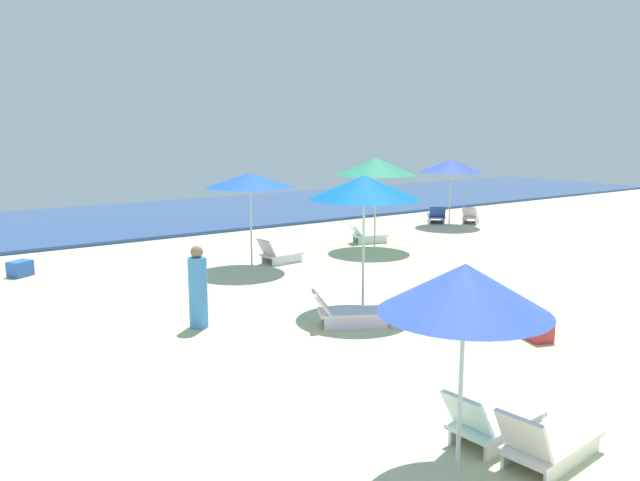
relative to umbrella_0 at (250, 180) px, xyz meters
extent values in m
cube|color=#274887|center=(0.73, 10.62, -2.29)|extent=(60.00, 10.03, 0.12)
cylinder|color=silver|center=(0.00, 0.00, -1.27)|extent=(0.05, 0.05, 2.17)
cone|color=blue|center=(0.00, 0.00, 0.00)|extent=(2.34, 2.34, 0.38)
cube|color=silver|center=(1.02, -0.16, -2.25)|extent=(1.00, 0.11, 0.21)
cube|color=silver|center=(0.99, 0.34, -2.25)|extent=(1.00, 0.11, 0.21)
cube|color=silver|center=(1.00, 0.09, -2.11)|extent=(1.15, 0.67, 0.06)
cube|color=silver|center=(0.50, 0.05, -1.88)|extent=(0.34, 0.58, 0.49)
cylinder|color=silver|center=(-3.26, -10.37, -1.45)|extent=(0.05, 0.05, 1.81)
cone|color=#3150B5|center=(-3.26, -10.37, -0.27)|extent=(1.83, 1.83, 0.53)
cube|color=silver|center=(-2.28, -10.36, -2.25)|extent=(1.13, 0.12, 0.21)
cube|color=silver|center=(-2.31, -9.85, -2.25)|extent=(1.13, 0.12, 0.21)
cube|color=white|center=(-2.29, -10.11, -2.11)|extent=(1.30, 0.68, 0.06)
cube|color=white|center=(-2.87, -10.15, -1.86)|extent=(0.38, 0.59, 0.52)
cube|color=silver|center=(-2.16, -11.06, -2.26)|extent=(1.18, 0.16, 0.19)
cube|color=silver|center=(-2.21, -10.55, -2.26)|extent=(1.18, 0.16, 0.19)
cube|color=white|center=(-2.18, -10.80, -2.13)|extent=(1.37, 0.74, 0.06)
cube|color=white|center=(-2.79, -10.86, -1.87)|extent=(0.38, 0.60, 0.55)
cylinder|color=silver|center=(9.88, 2.17, -1.33)|extent=(0.05, 0.05, 2.04)
cone|color=blue|center=(9.88, 2.17, -0.07)|extent=(2.40, 2.40, 0.47)
cube|color=silver|center=(11.27, 1.99, -2.25)|extent=(0.89, 0.63, 0.21)
cube|color=silver|center=(11.00, 2.39, -2.25)|extent=(0.89, 0.63, 0.21)
cube|color=white|center=(11.13, 2.19, -2.11)|extent=(1.29, 1.13, 0.06)
cube|color=white|center=(10.69, 1.88, -1.89)|extent=(0.67, 0.70, 0.47)
cube|color=silver|center=(10.30, 2.90, -2.24)|extent=(0.79, 0.90, 0.22)
cube|color=silver|center=(9.89, 3.26, -2.24)|extent=(0.79, 0.90, 0.22)
cube|color=#3556AC|center=(10.09, 3.08, -2.10)|extent=(1.33, 1.39, 0.06)
cube|color=#3556AC|center=(9.70, 2.63, -1.88)|extent=(0.66, 0.64, 0.46)
cylinder|color=silver|center=(-0.04, -4.77, -1.21)|extent=(0.05, 0.05, 2.29)
cone|color=blue|center=(-0.04, -4.77, 0.18)|extent=(2.25, 2.25, 0.49)
cube|color=silver|center=(-1.06, -5.83, -2.23)|extent=(1.06, 0.61, 0.24)
cube|color=silver|center=(-0.80, -5.36, -2.23)|extent=(1.06, 0.61, 0.24)
cube|color=silver|center=(-0.93, -5.59, -2.08)|extent=(1.45, 1.18, 0.06)
cube|color=silver|center=(-1.46, -5.30, -1.88)|extent=(0.59, 0.69, 0.43)
cylinder|color=silver|center=(4.45, 0.17, -1.21)|extent=(0.05, 0.05, 2.28)
cone|color=#23805F|center=(4.45, 0.17, 0.19)|extent=(2.45, 2.45, 0.52)
cube|color=silver|center=(4.94, 0.84, -2.24)|extent=(0.96, 0.33, 0.23)
cube|color=silver|center=(5.08, 1.31, -2.24)|extent=(0.96, 0.33, 0.23)
cube|color=white|center=(5.01, 1.08, -2.10)|extent=(1.23, 0.87, 0.06)
cube|color=white|center=(4.53, 1.22, -1.92)|extent=(0.49, 0.62, 0.38)
cylinder|color=#458BD5|center=(-3.36, -3.96, -1.68)|extent=(0.49, 0.49, 1.34)
sphere|color=#8C6E4E|center=(-3.36, -3.96, -0.90)|extent=(0.24, 0.24, 0.24)
cube|color=red|center=(1.24, -8.08, -2.17)|extent=(0.54, 0.69, 0.36)
cube|color=blue|center=(-5.28, 2.52, -2.15)|extent=(0.67, 0.62, 0.39)
camera|label=1|loc=(-8.21, -14.76, 1.38)|focal=35.87mm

